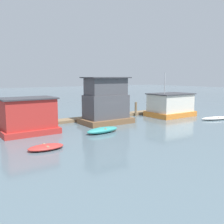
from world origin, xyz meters
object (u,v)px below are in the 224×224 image
(houseboat_orange, at_px, (170,105))
(mooring_post_centre, at_px, (162,106))
(dinghy_red, at_px, (46,147))
(dinghy_white, at_px, (216,118))
(mooring_post_near_left, at_px, (136,109))
(mooring_post_near_right, at_px, (95,113))
(dinghy_teal, at_px, (103,130))
(houseboat_brown, at_px, (106,103))
(houseboat_red, at_px, (28,116))

(houseboat_orange, xyz_separation_m, mooring_post_centre, (1.31, 2.70, -0.42))
(dinghy_red, height_order, dinghy_white, dinghy_red)
(mooring_post_near_left, height_order, mooring_post_centre, mooring_post_centre)
(dinghy_white, xyz_separation_m, mooring_post_near_right, (-12.50, 7.84, 0.77))
(dinghy_red, distance_m, mooring_post_near_left, 17.54)
(dinghy_red, height_order, dinghy_teal, dinghy_teal)
(houseboat_brown, distance_m, mooring_post_near_left, 6.68)
(dinghy_white, bearing_deg, houseboat_orange, 115.98)
(houseboat_red, height_order, dinghy_white, houseboat_red)
(mooring_post_near_left, bearing_deg, houseboat_brown, -161.05)
(houseboat_red, bearing_deg, dinghy_white, -14.73)
(mooring_post_near_right, height_order, mooring_post_centre, mooring_post_centre)
(houseboat_red, bearing_deg, dinghy_red, -95.55)
(houseboat_red, height_order, mooring_post_near_right, houseboat_red)
(mooring_post_near_left, height_order, mooring_post_near_right, mooring_post_near_right)
(houseboat_red, distance_m, dinghy_white, 21.82)
(houseboat_brown, distance_m, mooring_post_centre, 11.45)
(dinghy_white, distance_m, mooring_post_centre, 7.98)
(dinghy_white, bearing_deg, houseboat_brown, 155.19)
(houseboat_red, bearing_deg, dinghy_teal, -33.36)
(houseboat_orange, height_order, dinghy_red, houseboat_orange)
(houseboat_brown, bearing_deg, mooring_post_near_left, 18.95)
(dinghy_teal, distance_m, dinghy_white, 15.46)
(houseboat_brown, distance_m, dinghy_red, 11.34)
(mooring_post_centre, bearing_deg, houseboat_brown, -169.27)
(houseboat_red, relative_size, mooring_post_centre, 2.41)
(dinghy_red, bearing_deg, houseboat_orange, 16.28)
(houseboat_brown, xyz_separation_m, houseboat_orange, (9.87, -0.58, -0.88))
(dinghy_teal, bearing_deg, mooring_post_centre, 23.14)
(houseboat_orange, height_order, mooring_post_near_left, houseboat_orange)
(dinghy_white, height_order, mooring_post_near_right, mooring_post_near_right)
(dinghy_teal, bearing_deg, mooring_post_near_right, 64.69)
(houseboat_orange, xyz_separation_m, mooring_post_near_right, (-9.99, 2.70, -0.50))
(mooring_post_near_right, xyz_separation_m, mooring_post_centre, (11.30, 0.00, 0.09))
(mooring_post_near_right, bearing_deg, houseboat_orange, -15.14)
(houseboat_brown, bearing_deg, dinghy_red, -146.32)
(dinghy_red, bearing_deg, mooring_post_centre, 22.08)
(houseboat_red, distance_m, mooring_post_near_right, 8.88)
(houseboat_red, xyz_separation_m, houseboat_orange, (18.55, -0.40, -0.14))
(houseboat_brown, xyz_separation_m, mooring_post_centre, (11.18, 2.12, -1.30))
(houseboat_brown, xyz_separation_m, dinghy_teal, (-2.99, -3.93, -2.08))
(houseboat_brown, height_order, dinghy_teal, houseboat_brown)
(dinghy_red, bearing_deg, mooring_post_near_left, 28.24)
(houseboat_brown, xyz_separation_m, mooring_post_near_right, (-0.12, 2.12, -1.39))
(dinghy_white, bearing_deg, dinghy_teal, 173.37)
(houseboat_orange, xyz_separation_m, dinghy_teal, (-12.86, -3.35, -1.19))
(houseboat_red, distance_m, houseboat_brown, 8.71)
(houseboat_red, distance_m, houseboat_orange, 18.56)
(houseboat_orange, distance_m, mooring_post_near_left, 4.61)
(dinghy_red, distance_m, mooring_post_centre, 22.07)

